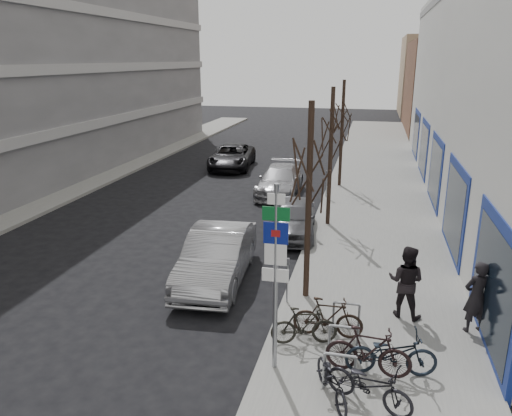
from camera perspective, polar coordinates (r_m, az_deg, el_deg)
The scene contains 25 objects.
ground at distance 11.95m, azimuth -9.74°, elevation -16.51°, with size 120.00×120.00×0.00m, color black.
sidewalk_east at distance 20.19m, azimuth 13.54°, elevation -2.32°, with size 5.00×70.00×0.15m, color slate.
sidewalk_west at distance 25.23m, azimuth -24.26°, elevation 0.46°, with size 3.00×70.00×0.15m, color slate.
brick_building_far at distance 49.99m, azimuth 23.99°, elevation 12.47°, with size 12.00×14.00×8.00m, color brown.
tan_building_far at distance 64.85m, azimuth 22.16°, elevation 13.78°, with size 13.00×12.00×9.00m, color #937A5B.
highway_sign_pole at distance 10.13m, azimuth 2.26°, elevation -6.82°, with size 0.55×0.10×4.20m.
bike_rack at distance 11.36m, azimuth 9.94°, elevation -14.51°, with size 0.66×2.26×0.83m.
tree_near at distance 12.96m, azimuth 6.20°, elevation 5.95°, with size 1.80×1.80×5.50m.
tree_mid at distance 19.35m, azimuth 8.66°, elevation 9.42°, with size 1.80×1.80×5.50m.
tree_far at distance 25.80m, azimuth 9.91°, elevation 11.15°, with size 1.80×1.80×5.50m.
meter_front at distance 13.51m, azimuth 3.60°, elevation -7.74°, with size 0.10×0.08×1.27m.
meter_mid at distance 18.61m, azimuth 6.46°, elevation -0.85°, with size 0.10×0.08×1.27m.
meter_back at distance 23.89m, azimuth 8.07°, elevation 3.04°, with size 0.10×0.08×1.27m.
bike_near_left at distance 10.22m, azimuth 8.72°, elevation -18.53°, with size 0.48×1.59×0.97m, color black.
bike_near_right at distance 10.99m, azimuth 12.73°, elevation -15.63°, with size 0.54×1.80×1.09m, color black.
bike_mid_curb at distance 11.07m, azimuth 15.23°, elevation -15.37°, with size 0.57×1.89×1.16m, color black.
bike_mid_inner at distance 11.82m, azimuth 5.53°, elevation -13.19°, with size 0.47×1.56×0.95m, color black.
bike_far_curb at distance 10.15m, azimuth 12.84°, elevation -18.72°, with size 0.53×1.75×1.07m, color black.
bike_far_inner at distance 12.14m, azimuth 8.24°, elevation -12.25°, with size 0.50×1.67×1.01m, color black.
parked_car_front at distance 15.11m, azimuth -4.51°, elevation -5.52°, with size 1.68×4.83×1.59m, color #A6A6AB.
parked_car_mid at distance 19.02m, azimuth 4.30°, elevation -1.10°, with size 1.64×4.07×1.39m, color #535358.
parked_car_back at distance 24.77m, azimuth 2.75°, elevation 3.16°, with size 1.96×4.82×1.40m, color #9B9BA0.
lane_car at distance 30.85m, azimuth -2.76°, elevation 5.90°, with size 2.37×5.14×1.43m, color black.
pedestrian_near at distance 13.16m, azimuth 23.90°, elevation -9.28°, with size 0.66×0.43×1.81m, color black.
pedestrian_far at distance 13.28m, azimuth 16.77°, elevation -8.00°, with size 0.71×0.48×1.92m, color black.
Camera 1 is at (4.13, -9.14, 6.51)m, focal length 35.00 mm.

